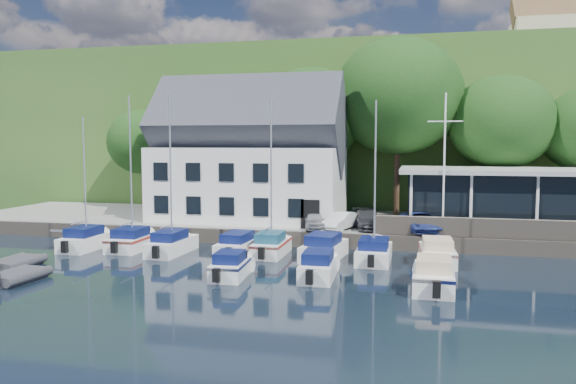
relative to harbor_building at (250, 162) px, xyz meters
name	(u,v)px	position (x,y,z in m)	size (l,w,h in m)	color
ground	(292,292)	(7.00, -16.50, -5.35)	(180.00, 180.00, 0.00)	black
quay	(341,226)	(7.00, 1.00, -4.85)	(60.00, 13.00, 1.00)	gray
quay_face	(329,241)	(7.00, -5.50, -4.85)	(60.00, 0.30, 1.00)	#675E53
hillside	(380,135)	(7.00, 45.50, 2.65)	(160.00, 75.00, 16.00)	#2D5520
field_patch	(434,85)	(15.00, 53.50, 10.80)	(50.00, 30.00, 0.30)	#586331
farmhouse	(555,36)	(29.00, 35.50, 14.75)	(10.40, 7.00, 8.20)	beige
harbor_building	(250,162)	(0.00, 0.00, 0.00)	(14.40, 8.20, 8.70)	white
club_pavilion	(497,198)	(18.00, -0.50, -2.30)	(13.20, 7.20, 4.10)	black
seawall	(524,229)	(19.00, -5.10, -3.75)	(18.00, 0.50, 1.20)	#675E53
gangway	(86,243)	(-9.50, -7.50, -5.35)	(1.20, 6.00, 1.40)	silver
car_silver	(314,221)	(5.79, -4.10, -3.77)	(1.36, 3.39, 1.15)	#AEAEB2
car_white	(341,221)	(7.57, -3.85, -3.76)	(1.24, 3.57, 1.18)	silver
car_dgrey	(368,220)	(9.33, -3.06, -3.72)	(1.76, 4.32, 1.25)	#2E2E33
car_blue	(421,221)	(12.86, -3.54, -3.65)	(1.62, 4.11, 1.40)	navy
flagpole	(444,164)	(14.23, -4.26, 0.16)	(2.17, 0.20, 9.03)	white
tree_0	(144,159)	(-11.59, 5.23, 0.07)	(6.47, 6.47, 8.84)	black
tree_1	(208,143)	(-5.35, 5.16, 1.51)	(8.58, 8.58, 11.72)	black
tree_2	(311,140)	(3.84, 5.14, 1.71)	(8.87, 8.87, 12.13)	black
tree_3	(398,127)	(10.96, 5.22, 2.82)	(10.49, 10.49, 14.33)	black
tree_4	(501,147)	(18.87, 4.80, 1.19)	(8.10, 8.10, 11.08)	black
boat_r1_0	(85,179)	(-8.26, -9.28, -0.79)	(1.96, 6.14, 9.11)	white
boat_r1_1	(131,181)	(-5.26, -8.81, -0.91)	(2.15, 5.77, 8.87)	white
boat_r1_2	(171,181)	(-2.22, -9.47, -0.80)	(1.84, 6.32, 9.09)	white
boat_r1_3	(239,243)	(1.90, -8.72, -4.64)	(1.83, 6.37, 1.42)	white
boat_r1_4	(271,183)	(3.92, -8.51, -0.93)	(1.89, 5.78, 8.83)	white
boat_r1_5	(324,246)	(7.24, -8.84, -4.58)	(2.17, 6.02, 1.53)	white
boat_r1_6	(375,189)	(10.21, -9.00, -1.12)	(2.07, 6.20, 8.46)	white
boat_r1_7	(437,251)	(13.76, -8.67, -4.61)	(2.06, 5.89, 1.48)	white
boat_r2_2	(231,264)	(3.32, -14.47, -4.67)	(1.72, 4.71, 1.37)	white
boat_r2_3	(319,264)	(7.74, -13.58, -4.63)	(1.80, 5.61, 1.44)	white
boat_r2_4	(434,273)	(13.39, -14.49, -4.58)	(2.02, 6.13, 1.55)	white
dinghy_0	(15,261)	(-8.90, -15.14, -4.97)	(1.95, 3.25, 0.76)	#36363B
dinghy_1	(17,274)	(-6.72, -17.78, -4.98)	(1.92, 3.21, 0.75)	#36363B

